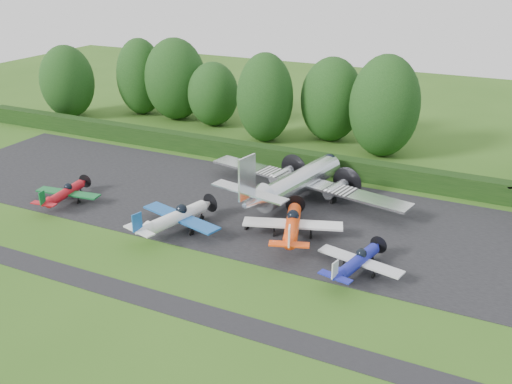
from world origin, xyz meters
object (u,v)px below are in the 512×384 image
at_px(light_plane_orange, 293,225).
at_px(light_plane_blue, 357,261).
at_px(light_plane_red, 65,193).
at_px(light_plane_white, 176,217).
at_px(transport_plane, 298,182).

distance_m(light_plane_orange, light_plane_blue, 6.86).
bearing_deg(light_plane_blue, light_plane_red, 166.11).
bearing_deg(light_plane_red, light_plane_blue, 5.92).
xyz_separation_m(light_plane_white, light_plane_orange, (9.09, 2.83, 0.02)).
distance_m(transport_plane, light_plane_orange, 7.73).
xyz_separation_m(transport_plane, light_plane_red, (-18.83, -9.68, -0.85)).
bearing_deg(light_plane_orange, light_plane_red, -155.07).
relative_size(light_plane_white, light_plane_orange, 0.99).
height_order(light_plane_red, light_plane_white, light_plane_white).
height_order(light_plane_orange, light_plane_blue, light_plane_orange).
xyz_separation_m(transport_plane, light_plane_blue, (8.63, -10.30, -0.82)).
distance_m(light_plane_white, light_plane_blue, 15.26).
bearing_deg(transport_plane, light_plane_red, -164.25).
height_order(light_plane_red, light_plane_orange, light_plane_orange).
bearing_deg(light_plane_white, transport_plane, 41.67).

